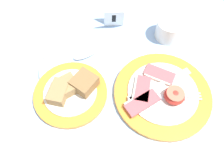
{
  "coord_description": "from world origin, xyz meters",
  "views": [
    {
      "loc": [
        -0.1,
        -0.21,
        0.51
      ],
      "look_at": [
        -0.03,
        0.09,
        0.02
      ],
      "focal_mm": 35.0,
      "sensor_mm": 36.0,
      "label": 1
    }
  ],
  "objects_px": {
    "breakfast_plate": "(162,93)",
    "sugar_cup": "(170,29)",
    "bread_plate": "(71,91)",
    "number_card": "(114,16)",
    "teaspoon_by_saucer": "(94,51)",
    "teaspoon_near_cup": "(44,64)"
  },
  "relations": [
    {
      "from": "breakfast_plate",
      "to": "sugar_cup",
      "type": "xyz_separation_m",
      "value": [
        0.09,
        0.19,
        0.02
      ]
    },
    {
      "from": "bread_plate",
      "to": "number_card",
      "type": "distance_m",
      "value": 0.27
    },
    {
      "from": "bread_plate",
      "to": "number_card",
      "type": "bearing_deg",
      "value": 52.55
    },
    {
      "from": "sugar_cup",
      "to": "teaspoon_by_saucer",
      "type": "xyz_separation_m",
      "value": [
        -0.24,
        -0.01,
        -0.03
      ]
    },
    {
      "from": "breakfast_plate",
      "to": "sugar_cup",
      "type": "bearing_deg",
      "value": 64.34
    },
    {
      "from": "breakfast_plate",
      "to": "number_card",
      "type": "height_order",
      "value": "number_card"
    },
    {
      "from": "number_card",
      "to": "teaspoon_by_saucer",
      "type": "relative_size",
      "value": 0.38
    },
    {
      "from": "number_card",
      "to": "teaspoon_near_cup",
      "type": "bearing_deg",
      "value": -143.73
    },
    {
      "from": "breakfast_plate",
      "to": "teaspoon_near_cup",
      "type": "relative_size",
      "value": 1.3
    },
    {
      "from": "sugar_cup",
      "to": "teaspoon_by_saucer",
      "type": "distance_m",
      "value": 0.24
    },
    {
      "from": "bread_plate",
      "to": "breakfast_plate",
      "type": "bearing_deg",
      "value": -14.24
    },
    {
      "from": "teaspoon_by_saucer",
      "to": "teaspoon_near_cup",
      "type": "xyz_separation_m",
      "value": [
        -0.15,
        -0.01,
        0.0
      ]
    },
    {
      "from": "sugar_cup",
      "to": "number_card",
      "type": "relative_size",
      "value": 1.11
    },
    {
      "from": "number_card",
      "to": "bread_plate",
      "type": "bearing_deg",
      "value": -116.15
    },
    {
      "from": "breakfast_plate",
      "to": "number_card",
      "type": "xyz_separation_m",
      "value": [
        -0.06,
        0.27,
        0.03
      ]
    },
    {
      "from": "breakfast_plate",
      "to": "sugar_cup",
      "type": "distance_m",
      "value": 0.21
    },
    {
      "from": "number_card",
      "to": "teaspoon_near_cup",
      "type": "xyz_separation_m",
      "value": [
        -0.23,
        -0.11,
        -0.03
      ]
    },
    {
      "from": "bread_plate",
      "to": "sugar_cup",
      "type": "xyz_separation_m",
      "value": [
        0.32,
        0.13,
        0.02
      ]
    },
    {
      "from": "number_card",
      "to": "sugar_cup",
      "type": "bearing_deg",
      "value": -17.79
    },
    {
      "from": "teaspoon_by_saucer",
      "to": "sugar_cup",
      "type": "bearing_deg",
      "value": 168.53
    },
    {
      "from": "number_card",
      "to": "teaspoon_by_saucer",
      "type": "bearing_deg",
      "value": -120.4
    },
    {
      "from": "bread_plate",
      "to": "teaspoon_near_cup",
      "type": "relative_size",
      "value": 0.99
    }
  ]
}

